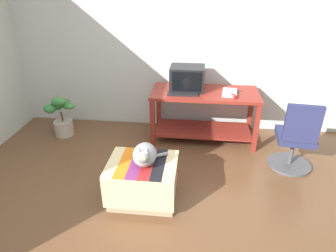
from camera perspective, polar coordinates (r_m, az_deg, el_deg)
name	(u,v)px	position (r m, az deg, el deg)	size (l,w,h in m)	color
ground_plane	(155,213)	(3.08, -2.59, -16.42)	(14.00, 14.00, 0.00)	brown
back_wall	(175,41)	(4.35, 1.27, 16.15)	(8.00, 0.10, 2.60)	silver
desk	(204,107)	(4.14, 7.01, 3.67)	(1.45, 0.65, 0.72)	maroon
tv_monitor	(187,78)	(4.07, 3.75, 9.17)	(0.46, 0.37, 0.32)	black
keyboard	(183,94)	(3.92, 2.85, 6.26)	(0.40, 0.15, 0.02)	black
book	(230,93)	(4.03, 11.83, 6.33)	(0.18, 0.29, 0.04)	white
ottoman_with_blanket	(143,181)	(3.11, -4.87, -10.53)	(0.70, 0.56, 0.45)	tan
cat	(145,155)	(2.91, -4.54, -5.55)	(0.35, 0.38, 0.26)	gray
potted_plant	(62,118)	(4.55, -19.86, 1.50)	(0.42, 0.31, 0.63)	#B7A893
office_chair	(296,141)	(3.79, 23.44, -2.59)	(0.52, 0.52, 0.89)	#4C4C51
stapler	(234,96)	(3.91, 12.61, 5.65)	(0.04, 0.11, 0.04)	#A31E1E
pen	(237,91)	(4.13, 13.27, 6.54)	(0.01, 0.01, 0.14)	#2351B2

